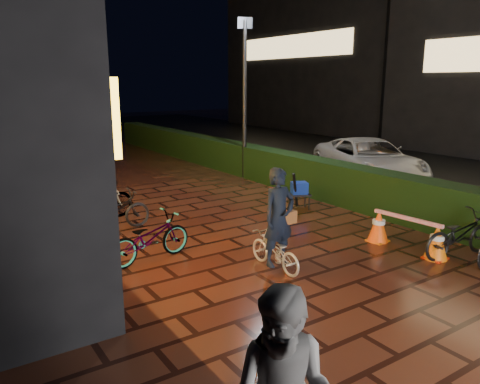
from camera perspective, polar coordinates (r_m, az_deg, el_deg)
ground at (r=7.54m, az=13.99°, el=-10.56°), size 80.00×80.00×0.00m
asphalt_road at (r=17.37m, az=21.99°, el=2.45°), size 11.00×60.00×0.01m
hedge at (r=15.37m, az=0.35°, el=4.00°), size 0.70×20.00×1.00m
van at (r=14.91m, az=15.41°, el=3.79°), size 3.72×5.06×1.28m
far_buildings at (r=26.75m, az=25.35°, el=19.62°), size 9.08×31.00×14.00m
lamp_post_hedge at (r=14.57m, az=0.56°, el=12.02°), size 0.46×0.20×4.84m
lamp_post_sf at (r=14.34m, az=-24.54°, el=11.06°), size 0.47×0.22×4.94m
cyclist at (r=7.55m, az=4.52°, el=-5.00°), size 0.62×1.19×1.70m
traffic_barrier at (r=9.04m, az=19.60°, el=-4.74°), size 0.51×1.57×0.63m
cart_assembly at (r=11.24m, az=7.20°, el=0.31°), size 0.68×0.58×0.94m
parked_bikes_storefront at (r=9.99m, az=-15.63°, el=-2.13°), size 1.72×4.41×0.91m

